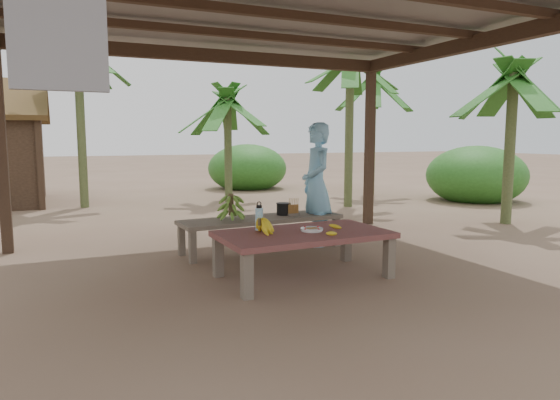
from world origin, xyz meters
name	(u,v)px	position (x,y,z in m)	size (l,w,h in m)	color
ground	(273,272)	(0.00, 0.00, 0.00)	(80.00, 80.00, 0.00)	brown
pavilion	(272,15)	(-0.01, -0.01, 2.78)	(6.60, 5.60, 2.95)	black
work_table	(303,238)	(0.23, -0.31, 0.43)	(1.83, 1.05, 0.50)	brown
bench	(262,222)	(0.30, 1.07, 0.39)	(2.24, 0.75, 0.45)	brown
ripe_banana_bunch	(260,225)	(-0.24, -0.22, 0.59)	(0.29, 0.25, 0.17)	yellow
plate	(312,230)	(0.32, -0.31, 0.52)	(0.25, 0.25, 0.04)	white
loose_banana_front	(331,234)	(0.40, -0.61, 0.52)	(0.04, 0.15, 0.04)	yellow
loose_banana_side	(335,226)	(0.64, -0.27, 0.52)	(0.04, 0.15, 0.04)	yellow
water_flask	(259,218)	(-0.17, -0.02, 0.63)	(0.09, 0.09, 0.32)	#45A8D9
green_banana_stalk	(231,206)	(-0.14, 1.04, 0.63)	(0.31, 0.31, 0.35)	#598C2D
cooking_pot	(283,209)	(0.65, 1.15, 0.53)	(0.19, 0.19, 0.16)	black
skewer_rack	(293,207)	(0.75, 1.05, 0.57)	(0.18, 0.08, 0.24)	#A57F47
woman	(316,184)	(1.13, 1.10, 0.86)	(0.62, 0.41, 1.71)	#7ABDE6
banana_plant_ne	(350,70)	(3.64, 4.33, 2.93)	(1.80, 1.80, 3.43)	#596638
banana_plant_n	(228,110)	(1.49, 6.16, 2.14)	(1.80, 1.80, 2.61)	#596638
banana_plant_nw	(78,58)	(-1.67, 6.52, 3.16)	(1.80, 1.80, 3.67)	#596638
banana_plant_e	(513,90)	(5.03, 1.32, 2.32)	(1.80, 1.80, 2.80)	#596638
banana_plant_far	(373,89)	(5.38, 6.02, 2.75)	(1.80, 1.80, 3.24)	#596638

